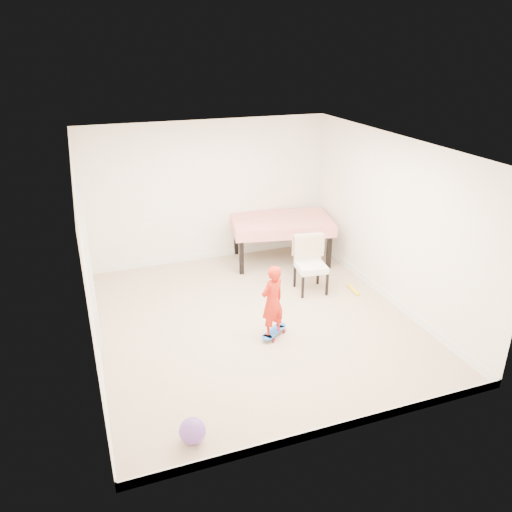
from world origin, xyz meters
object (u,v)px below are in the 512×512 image
object	(u,v)px
dining_table	(281,240)
balloon	(192,431)
dining_chair	(311,265)
skateboard	(274,333)
child	(272,304)

from	to	relation	value
dining_table	balloon	bearing A→B (deg)	-111.84
dining_chair	balloon	size ratio (longest dim) A/B	3.36
balloon	skateboard	bearing A→B (deg)	45.98
dining_table	skateboard	size ratio (longest dim) A/B	3.44
dining_chair	dining_table	bearing A→B (deg)	95.44
skateboard	child	size ratio (longest dim) A/B	0.49
dining_table	skateboard	world-z (taller)	dining_table
dining_table	balloon	world-z (taller)	dining_table
child	dining_table	bearing A→B (deg)	-136.44
dining_chair	skateboard	bearing A→B (deg)	-129.24
dining_chair	skateboard	distance (m)	1.59
dining_table	skateboard	xyz separation A→B (m)	(-1.09, -2.40, -0.39)
dining_chair	child	bearing A→B (deg)	-129.78
dining_chair	child	world-z (taller)	child
skateboard	child	bearing A→B (deg)	167.39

